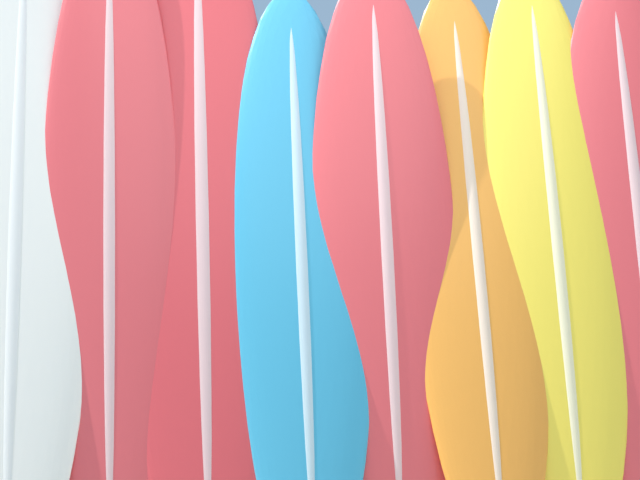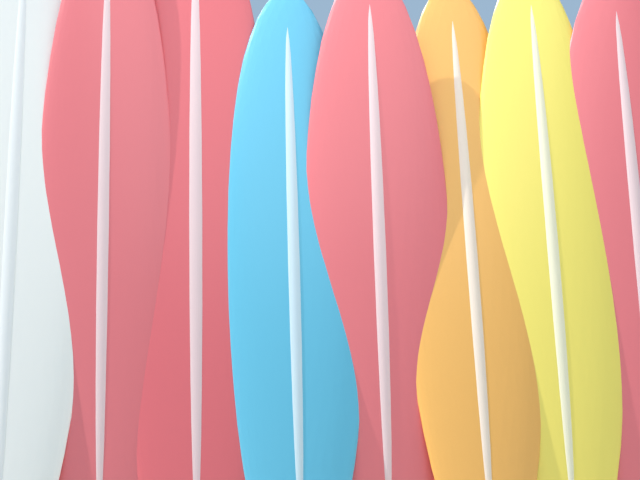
# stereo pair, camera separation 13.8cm
# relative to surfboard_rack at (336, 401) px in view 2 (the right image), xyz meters

# --- Properties ---
(ocean_water) EXTENTS (120.00, 60.00, 0.01)m
(ocean_water) POSITION_rel_surfboard_rack_xyz_m (0.18, 36.69, -0.50)
(ocean_water) COLOR teal
(ocean_water) RESTS_ON ground_plane
(surfboard_rack) EXTENTS (2.66, 0.04, 0.92)m
(surfboard_rack) POSITION_rel_surfboard_rack_xyz_m (0.00, 0.00, 0.00)
(surfboard_rack) COLOR #47474C
(surfboard_rack) RESTS_ON ground_plane
(surfboard_slot_0) EXTENTS (0.55, 1.28, 2.38)m
(surfboard_slot_0) POSITION_rel_surfboard_rack_xyz_m (-1.18, 0.11, 0.69)
(surfboard_slot_0) COLOR silver
(surfboard_slot_0) RESTS_ON ground_plane
(surfboard_slot_1) EXTENTS (0.50, 1.11, 2.35)m
(surfboard_slot_1) POSITION_rel_surfboard_rack_xyz_m (-0.85, 0.09, 0.68)
(surfboard_slot_1) COLOR red
(surfboard_slot_1) RESTS_ON ground_plane
(surfboard_slot_2) EXTENTS (0.58, 1.20, 2.38)m
(surfboard_slot_2) POSITION_rel_surfboard_rack_xyz_m (-0.51, 0.11, 0.69)
(surfboard_slot_2) COLOR red
(surfboard_slot_2) RESTS_ON ground_plane
(surfboard_slot_3) EXTENTS (0.52, 1.04, 2.05)m
(surfboard_slot_3) POSITION_rel_surfboard_rack_xyz_m (-0.16, 0.02, 0.53)
(surfboard_slot_3) COLOR teal
(surfboard_slot_3) RESTS_ON ground_plane
(surfboard_slot_4) EXTENTS (0.55, 0.93, 2.14)m
(surfboard_slot_4) POSITION_rel_surfboard_rack_xyz_m (0.16, 0.03, 0.57)
(surfboard_slot_4) COLOR red
(surfboard_slot_4) RESTS_ON ground_plane
(surfboard_slot_5) EXTENTS (0.51, 1.12, 2.07)m
(surfboard_slot_5) POSITION_rel_surfboard_rack_xyz_m (0.50, 0.03, 0.54)
(surfboard_slot_5) COLOR orange
(surfboard_slot_5) RESTS_ON ground_plane
(surfboard_slot_6) EXTENTS (0.53, 1.03, 2.14)m
(surfboard_slot_6) POSITION_rel_surfboard_rack_xyz_m (0.81, 0.04, 0.57)
(surfboard_slot_6) COLOR yellow
(surfboard_slot_6) RESTS_ON ground_plane
(surfboard_slot_7) EXTENTS (0.57, 0.95, 2.11)m
(surfboard_slot_7) POSITION_rel_surfboard_rack_xyz_m (1.15, 0.04, 0.56)
(surfboard_slot_7) COLOR red
(surfboard_slot_7) RESTS_ON ground_plane
(person_near_water) EXTENTS (0.26, 0.24, 1.51)m
(person_near_water) POSITION_rel_surfboard_rack_xyz_m (1.21, 5.19, 0.33)
(person_near_water) COLOR beige
(person_near_water) RESTS_ON ground_plane
(person_mid_beach) EXTENTS (0.28, 0.26, 1.65)m
(person_mid_beach) POSITION_rel_surfboard_rack_xyz_m (0.30, 5.75, 0.40)
(person_mid_beach) COLOR beige
(person_mid_beach) RESTS_ON ground_plane
(person_far_left) EXTENTS (0.29, 0.26, 1.69)m
(person_far_left) POSITION_rel_surfboard_rack_xyz_m (2.23, 2.74, 0.43)
(person_far_left) COLOR #846047
(person_far_left) RESTS_ON ground_plane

